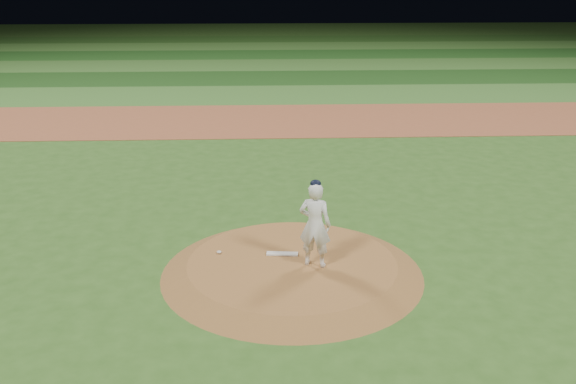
{
  "coord_description": "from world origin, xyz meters",
  "views": [
    {
      "loc": [
        -0.61,
        -12.17,
        6.16
      ],
      "look_at": [
        0.0,
        2.0,
        1.1
      ],
      "focal_mm": 40.0,
      "sensor_mm": 36.0,
      "label": 1
    }
  ],
  "objects": [
    {
      "name": "pitching_rubber",
      "position": [
        -0.19,
        0.38,
        0.27
      ],
      "size": [
        0.69,
        0.24,
        0.03
      ],
      "primitive_type": "cube",
      "rotation": [
        0.0,
        0.0,
        -0.1
      ],
      "color": "silver",
      "rests_on": "pitchers_mound"
    },
    {
      "name": "ground",
      "position": [
        0.0,
        0.0,
        0.0
      ],
      "size": [
        120.0,
        120.0,
        0.0
      ],
      "primitive_type": "plane",
      "color": "#2C541B",
      "rests_on": "ground"
    },
    {
      "name": "outfield_stripe_2",
      "position": [
        0.0,
        29.5,
        0.01
      ],
      "size": [
        70.0,
        5.0,
        0.02
      ],
      "primitive_type": "cube",
      "color": "#366725",
      "rests_on": "ground"
    },
    {
      "name": "rosin_bag",
      "position": [
        -1.56,
        0.5,
        0.28
      ],
      "size": [
        0.1,
        0.1,
        0.06
      ],
      "primitive_type": "ellipsoid",
      "color": "silver",
      "rests_on": "pitchers_mound"
    },
    {
      "name": "outfield_stripe_0",
      "position": [
        0.0,
        19.5,
        0.01
      ],
      "size": [
        70.0,
        5.0,
        0.02
      ],
      "primitive_type": "cube",
      "color": "#356725",
      "rests_on": "ground"
    },
    {
      "name": "pitcher_on_mound",
      "position": [
        0.46,
        -0.16,
        1.17
      ],
      "size": [
        0.76,
        0.62,
        1.87
      ],
      "color": "white",
      "rests_on": "pitchers_mound"
    },
    {
      "name": "outfield_stripe_5",
      "position": [
        0.0,
        44.5,
        0.01
      ],
      "size": [
        70.0,
        5.0,
        0.02
      ],
      "primitive_type": "cube",
      "color": "#244E19",
      "rests_on": "ground"
    },
    {
      "name": "infield_dirt_band",
      "position": [
        0.0,
        14.0,
        0.01
      ],
      "size": [
        70.0,
        6.0,
        0.02
      ],
      "primitive_type": "cube",
      "color": "brown",
      "rests_on": "ground"
    },
    {
      "name": "pitchers_mound",
      "position": [
        0.0,
        0.0,
        0.12
      ],
      "size": [
        5.5,
        5.5,
        0.25
      ],
      "primitive_type": "cone",
      "color": "brown",
      "rests_on": "ground"
    },
    {
      "name": "outfield_stripe_4",
      "position": [
        0.0,
        39.5,
        0.01
      ],
      "size": [
        70.0,
        5.0,
        0.02
      ],
      "primitive_type": "cube",
      "color": "#3A6E28",
      "rests_on": "ground"
    },
    {
      "name": "outfield_stripe_1",
      "position": [
        0.0,
        24.5,
        0.01
      ],
      "size": [
        70.0,
        5.0,
        0.02
      ],
      "primitive_type": "cube",
      "color": "#194014",
      "rests_on": "ground"
    },
    {
      "name": "outfield_stripe_3",
      "position": [
        0.0,
        34.5,
        0.01
      ],
      "size": [
        70.0,
        5.0,
        0.02
      ],
      "primitive_type": "cube",
      "color": "#1D4C18",
      "rests_on": "ground"
    }
  ]
}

